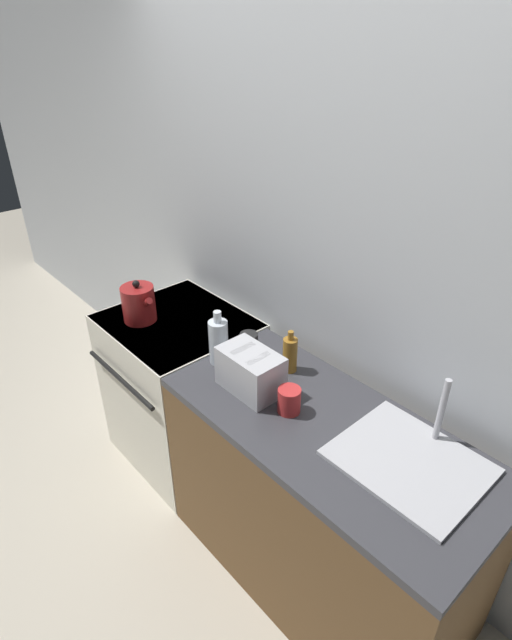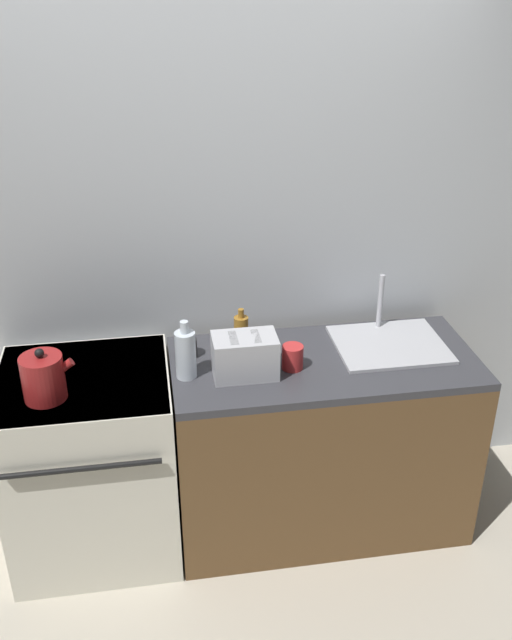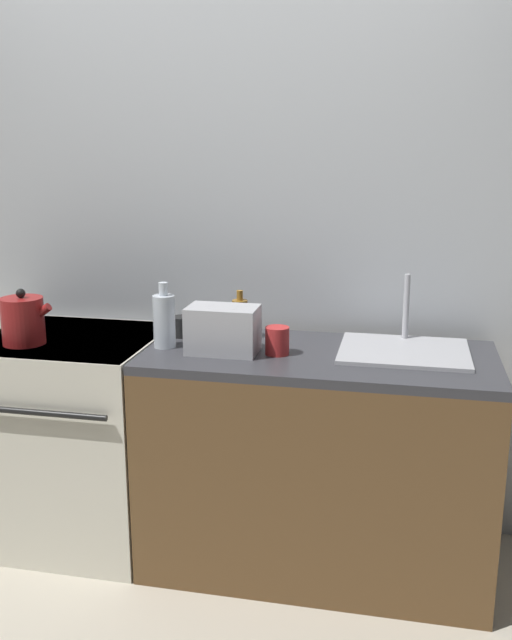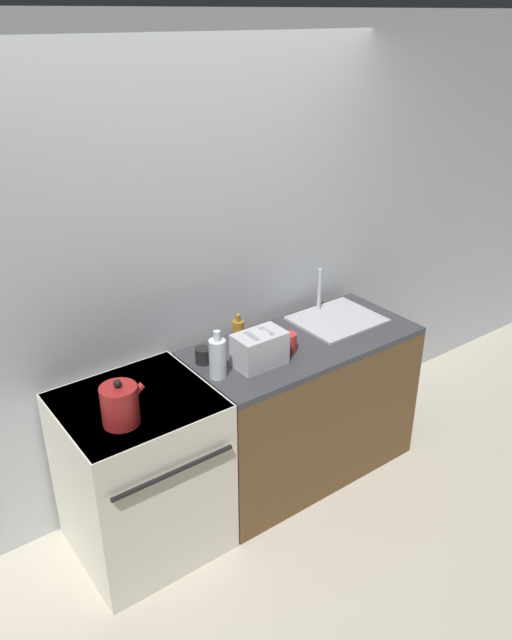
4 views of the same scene
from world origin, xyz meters
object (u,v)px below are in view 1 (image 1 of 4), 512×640
Objects in this scene: kettle at (139,303)px; bottle_clear at (218,341)px; toaster at (251,371)px; cup_black at (249,342)px; cup_red at (289,400)px; stove at (182,387)px; bottle_amber at (290,354)px.

bottle_clear is (0.57, 0.07, 0.01)m from kettle.
cup_black is (-0.23, 0.19, -0.05)m from toaster.
stove is at bearing 175.85° from cup_red.
stove is 1.03m from cup_red.
kettle reaches higher than stove.
toaster is (0.82, 0.05, -0.01)m from kettle.
bottle_amber reaches higher than cup_red.
bottle_clear reaches higher than bottle_amber.
cup_black is (0.46, 0.11, 0.48)m from stove.
cup_red is 0.47m from cup_black.
bottle_clear is at bearing -7.59° from stove.
stove is 3.33× the size of toaster.
cup_black is (0.02, 0.17, -0.07)m from bottle_clear.
bottle_clear reaches higher than stove.
kettle is 0.84× the size of toaster.
kettle is (-0.13, -0.13, 0.54)m from stove.
toaster is at bearing -39.83° from cup_black.
cup_red is (1.03, 0.07, -0.04)m from kettle.
toaster is at bearing -5.82° from bottle_clear.
bottle_amber is at bearing 10.75° from stove.
bottle_clear is at bearing 7.38° from kettle.
cup_red is at bearing -0.79° from bottle_clear.
bottle_clear is at bearing -143.74° from bottle_amber.
stove is 0.87m from toaster.
cup_black is (-0.44, 0.17, -0.01)m from cup_red.
stove is at bearing -169.25° from bottle_amber.
bottle_clear reaches higher than cup_red.
stove is 10.43× the size of cup_black.
cup_red reaches higher than cup_black.
bottle_clear is 0.33m from bottle_amber.
toaster reaches higher than cup_black.
cup_black is at bearing -174.02° from bottle_amber.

